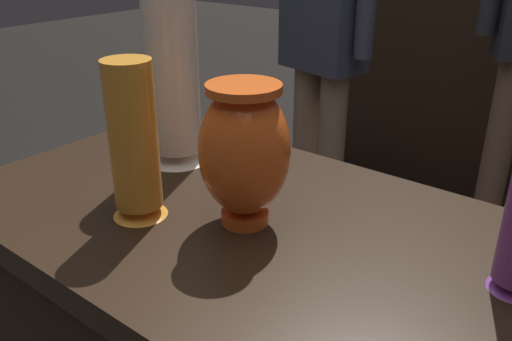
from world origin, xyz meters
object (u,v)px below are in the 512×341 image
at_px(vase_centerpiece, 244,151).
at_px(vase_right_accent, 172,65).
at_px(visitor_near_left, 324,32).
at_px(vase_left_accent, 134,144).

distance_m(vase_centerpiece, vase_right_accent, 0.32).
bearing_deg(visitor_near_left, vase_centerpiece, 128.71).
bearing_deg(visitor_near_left, vase_left_accent, 120.62).
height_order(vase_left_accent, visitor_near_left, visitor_near_left).
bearing_deg(vase_right_accent, vase_centerpiece, -22.16).
height_order(vase_centerpiece, visitor_near_left, visitor_near_left).
bearing_deg(vase_centerpiece, visitor_near_left, 116.11).
distance_m(vase_centerpiece, visitor_near_left, 1.31).
relative_size(vase_left_accent, vase_right_accent, 0.64).
bearing_deg(vase_left_accent, visitor_near_left, 108.02).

